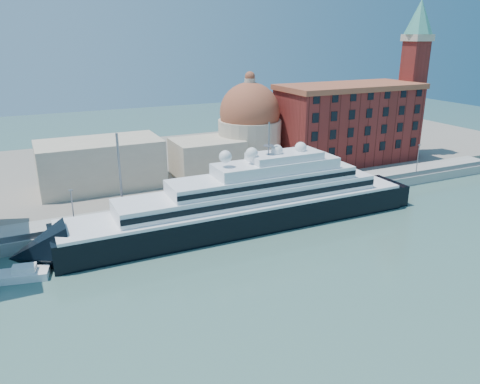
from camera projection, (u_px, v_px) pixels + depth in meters
ground at (286, 278)px, 79.03m from camera, size 400.00×400.00×0.00m
quay at (210, 207)px, 107.72m from camera, size 180.00×10.00×2.50m
land at (160, 165)px, 142.88m from camera, size 260.00×72.00×2.00m
quay_fence at (218, 206)px, 103.27m from camera, size 180.00×0.10×1.20m
superyacht at (233, 209)px, 97.56m from camera, size 86.46×11.99×25.84m
service_barge at (15, 276)px, 78.36m from camera, size 11.79×5.93×2.53m
warehouse at (348, 123)px, 140.18m from camera, size 43.00×19.00×23.25m
campanile at (414, 69)px, 145.11m from camera, size 8.40×8.40×47.00m
church at (199, 143)px, 127.49m from camera, size 66.00×18.00×25.50m
lamp_posts at (157, 181)px, 98.33m from camera, size 120.80×2.40×18.00m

